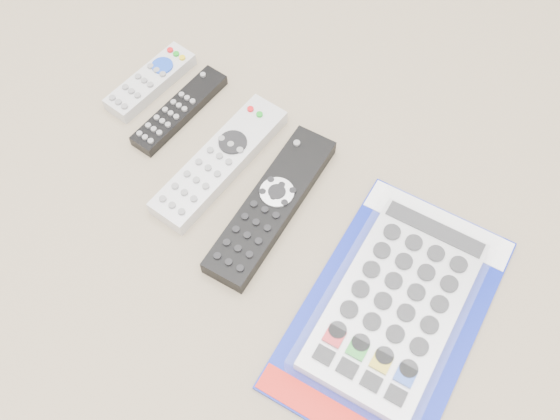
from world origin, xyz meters
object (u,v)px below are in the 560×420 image
Objects in this scene: remote_small_grey at (150,81)px; remote_slim_black at (179,110)px; jumbo_remote_packaged at (396,304)px; remote_silver_dvd at (220,161)px; remote_large_black at (271,205)px.

remote_small_grey is 0.07m from remote_slim_black.
remote_slim_black is 0.40m from jumbo_remote_packaged.
jumbo_remote_packaged is at bearing -9.92° from remote_slim_black.
remote_small_grey reaches higher than remote_slim_black.
remote_silver_dvd is (0.10, -0.03, 0.00)m from remote_slim_black.
remote_small_grey is 0.59× the size of remote_large_black.
remote_large_black is 0.72× the size of jumbo_remote_packaged.
jumbo_remote_packaged reaches higher than remote_silver_dvd.
remote_small_grey is 0.27m from remote_large_black.
remote_small_grey is 0.64× the size of remote_silver_dvd.
remote_silver_dvd is (0.17, -0.04, 0.00)m from remote_small_grey.
jumbo_remote_packaged reaches higher than remote_large_black.
remote_large_black is at bearing -7.94° from remote_silver_dvd.
remote_silver_dvd is 0.66× the size of jumbo_remote_packaged.
remote_large_black is (0.20, -0.04, 0.00)m from remote_slim_black.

